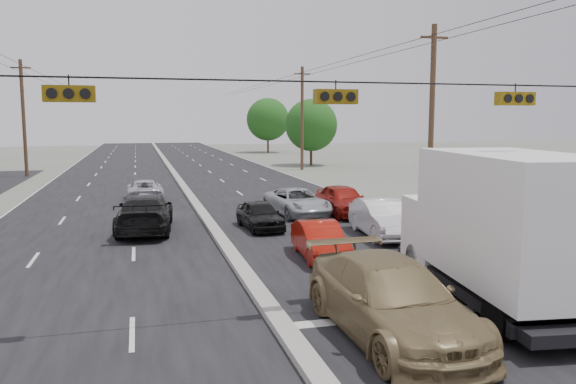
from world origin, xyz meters
name	(u,v)px	position (x,y,z in m)	size (l,w,h in m)	color
ground	(276,321)	(0.00, 0.00, 0.00)	(200.00, 200.00, 0.00)	#606356
road_surface	(181,185)	(0.00, 30.00, 0.00)	(20.00, 160.00, 0.02)	black
center_median	(181,184)	(0.00, 30.00, 0.10)	(0.50, 160.00, 0.20)	gray
utility_pole_left_c	(24,117)	(-12.50, 40.00, 5.11)	(1.60, 0.30, 10.00)	#422D1E
utility_pole_right_b	(432,116)	(12.50, 15.00, 5.11)	(1.60, 0.30, 10.00)	#422D1E
utility_pole_right_c	(302,118)	(12.50, 40.00, 5.11)	(1.60, 0.30, 10.00)	#422D1E
traffic_signals	(332,95)	(1.40, 0.00, 5.49)	(25.00, 0.30, 0.54)	black
tree_right_mid	(311,125)	(15.00, 45.00, 4.34)	(5.60, 5.60, 7.14)	#382619
tree_right_far	(268,119)	(16.00, 70.00, 4.96)	(6.40, 6.40, 8.16)	#382619
box_truck	(500,227)	(6.04, -0.25, 2.09)	(3.79, 8.31, 4.07)	black
tan_sedan	(391,300)	(2.27, -1.68, 0.87)	(2.43, 5.99, 1.74)	olive
red_sedan	(320,241)	(3.00, 5.64, 0.64)	(1.36, 3.91, 1.29)	#9C1409
queue_car_a	(260,215)	(2.08, 11.46, 0.64)	(1.51, 3.76, 1.28)	black
queue_car_b	(382,219)	(6.70, 8.52, 0.77)	(1.64, 4.70, 1.55)	silver
queue_car_c	(297,202)	(4.72, 14.59, 0.68)	(2.27, 4.92, 1.37)	#A7ABAF
queue_car_d	(496,234)	(9.60, 4.85, 0.71)	(1.98, 4.87, 1.41)	#0F144F
queue_car_e	(343,200)	(7.00, 14.00, 0.78)	(1.85, 4.59, 1.56)	maroon
oncoming_near	(145,213)	(-2.91, 12.19, 0.82)	(2.31, 5.67, 1.65)	black
oncoming_far	(145,190)	(-2.79, 22.19, 0.64)	(2.12, 4.59, 1.27)	#ABADB3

